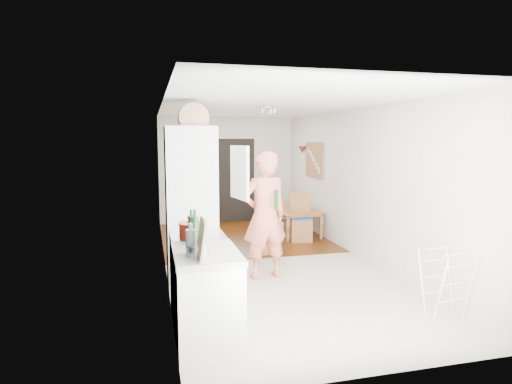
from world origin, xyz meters
name	(u,v)px	position (x,y,z in m)	size (l,w,h in m)	color
room_shell	(266,186)	(0.00, 0.00, 1.25)	(3.20, 7.00, 2.50)	silver
floor	(266,262)	(0.00, 0.00, 0.00)	(3.20, 7.00, 0.01)	beige
wood_floor_overlay	(242,237)	(0.00, 1.85, 0.01)	(3.20, 3.30, 0.01)	#562207
sage_wall_panel	(170,152)	(-1.59, -2.00, 1.85)	(0.02, 3.00, 1.30)	slate
tile_splashback	(175,229)	(-1.59, -2.55, 1.15)	(0.02, 1.90, 0.50)	black
doorway_recess	(236,181)	(0.20, 3.48, 1.00)	(0.90, 0.04, 2.00)	black
base_cabinet	(207,300)	(-1.30, -2.55, 0.43)	(0.60, 0.90, 0.86)	white
worktop	(206,254)	(-1.30, -2.55, 0.89)	(0.62, 0.92, 0.06)	beige
range_cooker	(198,275)	(-1.30, -1.80, 0.44)	(0.60, 0.60, 0.88)	white
cooker_top	(197,236)	(-1.30, -1.80, 0.90)	(0.60, 0.60, 0.04)	silver
fridge_housing	(191,207)	(-1.27, -0.78, 1.07)	(0.66, 0.66, 2.15)	white
fridge_door	(240,173)	(-0.66, -1.08, 1.55)	(0.56, 0.04, 0.70)	white
fridge_interior	(213,171)	(-0.96, -0.78, 1.55)	(0.02, 0.52, 0.66)	white
pinboard	(315,160)	(1.58, 1.90, 1.55)	(0.03, 0.90, 0.70)	tan
pinboard_frame	(314,160)	(1.57, 1.90, 1.55)	(0.01, 0.94, 0.74)	#AA6F36
wall_sconce	(302,150)	(1.54, 2.55, 1.75)	(0.18, 0.18, 0.16)	maroon
person	(265,204)	(-0.23, -0.77, 1.07)	(0.78, 0.51, 2.14)	#E57358
dining_table	(291,223)	(1.07, 1.89, 0.23)	(1.33, 0.74, 0.47)	#AA6F36
dining_chair	(301,217)	(1.04, 1.19, 0.47)	(0.40, 0.40, 0.95)	#AA6F36
stool	(265,242)	(0.12, 0.48, 0.20)	(0.31, 0.31, 0.41)	#AA6F36
grey_drape	(268,226)	(0.15, 0.43, 0.50)	(0.40, 0.40, 0.18)	gray
drying_rack	(446,283)	(1.38, -2.57, 0.38)	(0.39, 0.36, 0.77)	white
bread_bin	(193,118)	(-1.23, -0.79, 2.26)	(0.40, 0.38, 0.21)	tan
red_casserole	(192,230)	(-1.37, -2.00, 1.01)	(0.30, 0.30, 0.17)	red
steel_pan	(199,250)	(-1.39, -2.69, 0.97)	(0.20, 0.20, 0.10)	silver
held_bottle	(276,199)	(-0.12, -0.96, 1.16)	(0.06, 0.06, 0.26)	#163C19
bottle_a	(195,232)	(-1.38, -2.35, 1.07)	(0.07, 0.07, 0.30)	#163C19
bottle_b	(192,229)	(-1.40, -2.16, 1.06)	(0.06, 0.06, 0.27)	#163C19
bottle_c	(191,242)	(-1.45, -2.62, 1.03)	(0.09, 0.09, 0.23)	beige
pepper_mill_front	(193,233)	(-1.39, -2.26, 1.04)	(0.06, 0.06, 0.24)	tan
pepper_mill_back	(190,230)	(-1.40, -2.02, 1.02)	(0.06, 0.06, 0.20)	tan
chopping_boards	(201,239)	(-1.37, -2.83, 1.10)	(0.04, 0.27, 0.37)	tan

